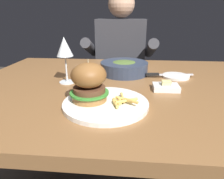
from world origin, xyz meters
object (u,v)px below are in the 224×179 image
(main_plate, at_px, (105,104))
(table_knife, at_px, (164,74))
(diner_person, at_px, (120,74))
(soup_bowl, at_px, (123,67))
(burger_sandwich, at_px, (88,82))
(butter_dish, at_px, (165,87))
(bread_plate, at_px, (175,76))
(wine_glass, at_px, (64,49))

(main_plate, distance_m, table_knife, 0.40)
(main_plate, bearing_deg, diner_person, 90.04)
(table_knife, xyz_separation_m, soup_bowl, (-0.19, 0.04, 0.02))
(main_plate, relative_size, burger_sandwich, 2.03)
(butter_dish, bearing_deg, table_knife, 82.42)
(main_plate, height_order, bread_plate, main_plate)
(wine_glass, distance_m, bread_plate, 0.51)
(soup_bowl, bearing_deg, butter_dish, -51.34)
(burger_sandwich, height_order, diner_person, diner_person)
(bread_plate, bearing_deg, soup_bowl, 170.70)
(wine_glass, bearing_deg, diner_person, 75.91)
(soup_bowl, bearing_deg, burger_sandwich, -105.13)
(wine_glass, bearing_deg, burger_sandwich, -56.26)
(wine_glass, relative_size, butter_dish, 1.95)
(main_plate, height_order, burger_sandwich, burger_sandwich)
(main_plate, distance_m, burger_sandwich, 0.09)
(burger_sandwich, distance_m, table_knife, 0.43)
(wine_glass, xyz_separation_m, bread_plate, (0.47, 0.12, -0.14))
(burger_sandwich, xyz_separation_m, soup_bowl, (0.10, 0.36, -0.04))
(butter_dish, height_order, soup_bowl, soup_bowl)
(main_plate, bearing_deg, bread_plate, 49.43)
(soup_bowl, xyz_separation_m, diner_person, (-0.05, 0.60, -0.21))
(butter_dish, distance_m, diner_person, 0.85)
(burger_sandwich, bearing_deg, main_plate, -9.80)
(table_knife, relative_size, butter_dish, 2.25)
(main_plate, relative_size, bread_plate, 2.22)
(butter_dish, bearing_deg, main_plate, -142.58)
(bread_plate, relative_size, table_knife, 0.56)
(wine_glass, bearing_deg, main_plate, -48.46)
(bread_plate, bearing_deg, burger_sandwich, -136.24)
(burger_sandwich, relative_size, diner_person, 0.11)
(main_plate, xyz_separation_m, wine_glass, (-0.19, 0.21, 0.14))
(wine_glass, distance_m, butter_dish, 0.43)
(diner_person, bearing_deg, soup_bowl, -85.63)
(main_plate, relative_size, diner_person, 0.23)
(table_knife, height_order, butter_dish, butter_dish)
(table_knife, height_order, diner_person, diner_person)
(burger_sandwich, xyz_separation_m, diner_person, (0.05, 0.96, -0.25))
(burger_sandwich, distance_m, diner_person, 0.99)
(bread_plate, bearing_deg, main_plate, -130.57)
(diner_person, bearing_deg, butter_dish, -75.22)
(bread_plate, bearing_deg, butter_dish, -113.03)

